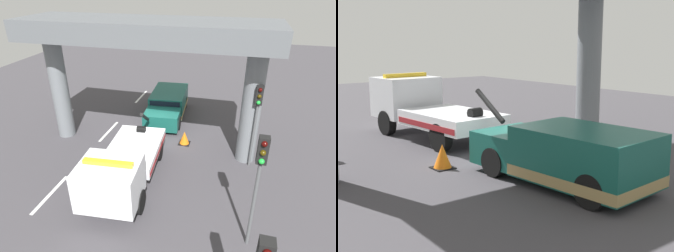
% 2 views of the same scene
% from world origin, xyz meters
% --- Properties ---
extents(ground_plane, '(60.00, 40.00, 0.10)m').
position_xyz_m(ground_plane, '(0.00, 0.00, -0.05)').
color(ground_plane, '#423F44').
extents(lane_stripe_west, '(2.60, 0.16, 0.01)m').
position_xyz_m(lane_stripe_west, '(-6.00, -2.94, 0.00)').
color(lane_stripe_west, silver).
rests_on(lane_stripe_west, ground).
extents(lane_stripe_mid, '(2.60, 0.16, 0.01)m').
position_xyz_m(lane_stripe_mid, '(0.00, -2.94, 0.00)').
color(lane_stripe_mid, silver).
rests_on(lane_stripe_mid, ground).
extents(lane_stripe_east, '(2.60, 0.16, 0.01)m').
position_xyz_m(lane_stripe_east, '(6.00, -2.94, 0.00)').
color(lane_stripe_east, silver).
rests_on(lane_stripe_east, ground).
extents(tow_truck_white, '(7.33, 2.87, 2.46)m').
position_xyz_m(tow_truck_white, '(4.88, 0.07, 1.20)').
color(tow_truck_white, white).
rests_on(tow_truck_white, ground).
extents(towed_van_green, '(5.36, 2.59, 1.58)m').
position_xyz_m(towed_van_green, '(-3.16, -0.01, 0.78)').
color(towed_van_green, '#145147').
rests_on(towed_van_green, ground).
extents(overpass_structure, '(3.60, 12.43, 6.76)m').
position_xyz_m(overpass_structure, '(0.93, 0.00, 5.62)').
color(overpass_structure, slate).
rests_on(overpass_structure, ground).
extents(traffic_light_near, '(0.39, 0.32, 4.23)m').
position_xyz_m(traffic_light_near, '(1.52, 5.46, 3.09)').
color(traffic_light_near, '#515456').
rests_on(traffic_light_near, ground).
extents(traffic_light_far, '(0.39, 0.32, 4.37)m').
position_xyz_m(traffic_light_far, '(6.52, 5.46, 3.18)').
color(traffic_light_far, '#515456').
rests_on(traffic_light_far, ground).
extents(traffic_cone_orange, '(0.63, 0.63, 0.74)m').
position_xyz_m(traffic_cone_orange, '(0.24, 1.86, 0.36)').
color(traffic_cone_orange, orange).
rests_on(traffic_cone_orange, ground).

